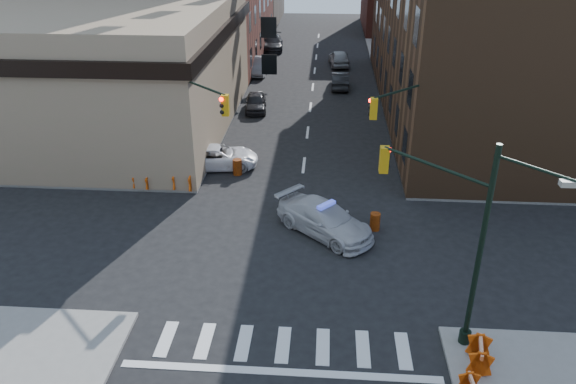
# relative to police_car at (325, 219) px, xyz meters

# --- Properties ---
(ground) EXTENTS (140.00, 140.00, 0.00)m
(ground) POSITION_rel_police_car_xyz_m (-1.44, -1.57, -0.80)
(ground) COLOR black
(ground) RESTS_ON ground
(sidewalk_nw) EXTENTS (34.00, 54.50, 0.15)m
(sidewalk_nw) POSITION_rel_police_car_xyz_m (-24.44, 31.18, -0.72)
(sidewalk_nw) COLOR gray
(sidewalk_nw) RESTS_ON ground
(sidewalk_ne) EXTENTS (34.00, 54.50, 0.15)m
(sidewalk_ne) POSITION_rel_police_car_xyz_m (21.56, 31.18, -0.72)
(sidewalk_ne) COLOR gray
(sidewalk_ne) RESTS_ON ground
(bank_building) EXTENTS (22.00, 22.00, 9.00)m
(bank_building) POSITION_rel_police_car_xyz_m (-18.44, 14.93, 3.70)
(bank_building) COLOR #8F765E
(bank_building) RESTS_ON ground
(commercial_row_ne) EXTENTS (14.00, 34.00, 14.00)m
(commercial_row_ne) POSITION_rel_police_car_xyz_m (11.56, 20.93, 6.20)
(commercial_row_ne) COLOR #513520
(commercial_row_ne) RESTS_ON ground
(signal_pole_se) EXTENTS (5.40, 5.27, 8.00)m
(signal_pole_se) POSITION_rel_police_car_xyz_m (4.60, -7.09, 3.82)
(signal_pole_se) COLOR black
(signal_pole_se) RESTS_ON sidewalk_se
(signal_pole_nw) EXTENTS (3.58, 3.67, 8.00)m
(signal_pole_nw) POSITION_rel_police_car_xyz_m (-7.29, 3.77, 3.54)
(signal_pole_nw) COLOR black
(signal_pole_nw) RESTS_ON sidewalk_nw
(signal_pole_ne) EXTENTS (3.67, 3.58, 8.00)m
(signal_pole_ne) POSITION_rel_police_car_xyz_m (4.40, 3.78, 3.54)
(signal_pole_ne) COLOR black
(signal_pole_ne) RESTS_ON sidewalk_ne
(tree_ne_near) EXTENTS (3.00, 3.00, 4.85)m
(tree_ne_near) POSITION_rel_police_car_xyz_m (6.06, 24.43, 2.69)
(tree_ne_near) COLOR black
(tree_ne_near) RESTS_ON sidewalk_ne
(tree_ne_far) EXTENTS (3.00, 3.00, 4.85)m
(tree_ne_far) POSITION_rel_police_car_xyz_m (6.06, 32.43, 2.69)
(tree_ne_far) COLOR black
(tree_ne_far) RESTS_ON sidewalk_ne
(police_car) EXTENTS (5.59, 5.35, 1.60)m
(police_car) POSITION_rel_police_car_xyz_m (0.00, 0.00, 0.00)
(police_car) COLOR #BABABE
(police_car) RESTS_ON ground
(pickup) EXTENTS (5.48, 3.15, 1.44)m
(pickup) POSITION_rel_police_car_xyz_m (-6.91, 7.73, -0.08)
(pickup) COLOR white
(pickup) RESTS_ON ground
(parked_car_wnear) EXTENTS (2.05, 4.26, 1.40)m
(parked_car_wnear) POSITION_rel_police_car_xyz_m (-5.87, 19.26, -0.10)
(parked_car_wnear) COLOR black
(parked_car_wnear) RESTS_ON ground
(parked_car_wfar) EXTENTS (2.11, 5.05, 1.62)m
(parked_car_wfar) POSITION_rel_police_car_xyz_m (-6.94, 30.78, 0.01)
(parked_car_wfar) COLOR gray
(parked_car_wfar) RESTS_ON ground
(parked_car_wdeep) EXTENTS (2.70, 5.80, 1.64)m
(parked_car_wdeep) POSITION_rel_police_car_xyz_m (-6.63, 41.73, 0.02)
(parked_car_wdeep) COLOR black
(parked_car_wdeep) RESTS_ON ground
(parked_car_enear) EXTENTS (1.54, 4.40, 1.45)m
(parked_car_enear) POSITION_rel_police_car_xyz_m (1.06, 26.36, -0.07)
(parked_car_enear) COLOR black
(parked_car_enear) RESTS_ON ground
(parked_car_efar) EXTENTS (2.37, 4.94, 1.63)m
(parked_car_efar) POSITION_rel_police_car_xyz_m (1.06, 34.69, 0.02)
(parked_car_efar) COLOR #989BA0
(parked_car_efar) RESTS_ON ground
(pedestrian_a) EXTENTS (0.85, 0.77, 1.96)m
(pedestrian_a) POSITION_rel_police_car_xyz_m (-11.52, 7.10, 0.33)
(pedestrian_a) COLOR black
(pedestrian_a) RESTS_ON sidewalk_nw
(pedestrian_b) EXTENTS (1.06, 0.95, 1.79)m
(pedestrian_b) POSITION_rel_police_car_xyz_m (-11.38, 4.54, 0.24)
(pedestrian_b) COLOR black
(pedestrian_b) RESTS_ON sidewalk_nw
(pedestrian_c) EXTENTS (1.16, 0.65, 1.88)m
(pedestrian_c) POSITION_rel_police_car_xyz_m (-13.57, 6.97, 0.29)
(pedestrian_c) COLOR black
(pedestrian_c) RESTS_ON sidewalk_nw
(barrel_road) EXTENTS (0.69, 0.69, 0.93)m
(barrel_road) POSITION_rel_police_car_xyz_m (2.57, 0.54, -0.33)
(barrel_road) COLOR red
(barrel_road) RESTS_ON ground
(barrel_bank) EXTENTS (0.69, 0.69, 1.00)m
(barrel_bank) POSITION_rel_police_car_xyz_m (-5.48, 6.73, -0.30)
(barrel_bank) COLOR orange
(barrel_bank) RESTS_ON ground
(barricade_se_a) EXTENTS (0.87, 1.39, 0.97)m
(barricade_se_a) POSITION_rel_police_car_xyz_m (5.60, -9.09, -0.16)
(barricade_se_a) COLOR #C83F09
(barricade_se_a) RESTS_ON sidewalk_se
(barricade_nw_a) EXTENTS (1.35, 0.79, 0.96)m
(barricade_nw_a) POSITION_rel_police_car_xyz_m (-8.23, 4.13, -0.17)
(barricade_nw_a) COLOR #CE5209
(barricade_nw_a) RESTS_ON sidewalk_nw
(barricade_nw_b) EXTENTS (1.15, 0.71, 0.81)m
(barricade_nw_b) POSITION_rel_police_car_xyz_m (-10.68, 4.13, -0.24)
(barricade_nw_b) COLOR orange
(barricade_nw_b) RESTS_ON sidewalk_nw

